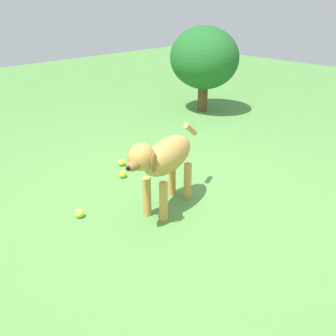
# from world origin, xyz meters

# --- Properties ---
(ground) EXTENTS (14.00, 14.00, 0.00)m
(ground) POSITION_xyz_m (0.00, 0.00, 0.00)
(ground) COLOR #548C42
(dog) EXTENTS (0.38, 0.93, 0.65)m
(dog) POSITION_xyz_m (0.02, -0.13, 0.43)
(dog) COLOR #C69347
(dog) RESTS_ON ground
(tennis_ball_0) EXTENTS (0.07, 0.07, 0.07)m
(tennis_ball_0) POSITION_xyz_m (-0.86, 0.14, 0.03)
(tennis_ball_0) COLOR yellow
(tennis_ball_0) RESTS_ON ground
(tennis_ball_1) EXTENTS (0.07, 0.07, 0.07)m
(tennis_ball_1) POSITION_xyz_m (-0.65, -0.02, 0.03)
(tennis_ball_1) COLOR #C0D82B
(tennis_ball_1) RESTS_ON ground
(tennis_ball_2) EXTENTS (0.07, 0.07, 0.07)m
(tennis_ball_2) POSITION_xyz_m (-0.35, -0.66, 0.03)
(tennis_ball_2) COLOR #CEE040
(tennis_ball_2) RESTS_ON ground
(shrub_near) EXTENTS (0.97, 0.88, 1.15)m
(shrub_near) POSITION_xyz_m (-1.54, 2.13, 0.73)
(shrub_near) COLOR brown
(shrub_near) RESTS_ON ground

